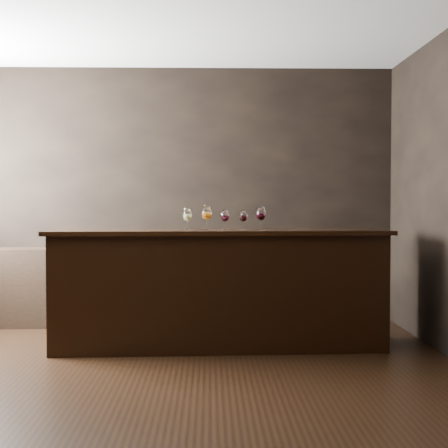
{
  "coord_description": "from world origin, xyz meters",
  "views": [
    {
      "loc": [
        0.48,
        -4.66,
        1.32
      ],
      "look_at": [
        0.61,
        0.98,
        1.12
      ],
      "focal_mm": 50.0,
      "sensor_mm": 36.0,
      "label": 1
    }
  ],
  "objects_px": {
    "bar_counter": "(219,291)",
    "back_bar_shelf": "(95,287)",
    "glass_white": "(187,215)",
    "glass_red_c": "(261,214)",
    "glass_amber": "(207,214)",
    "glass_red_a": "(225,216)",
    "glass_red_b": "(243,216)"
  },
  "relations": [
    {
      "from": "glass_red_b",
      "to": "bar_counter",
      "type": "bearing_deg",
      "value": -172.56
    },
    {
      "from": "bar_counter",
      "to": "glass_amber",
      "type": "bearing_deg",
      "value": 159.35
    },
    {
      "from": "glass_red_c",
      "to": "glass_amber",
      "type": "bearing_deg",
      "value": 171.49
    },
    {
      "from": "glass_white",
      "to": "glass_red_b",
      "type": "distance_m",
      "value": 0.51
    },
    {
      "from": "back_bar_shelf",
      "to": "glass_red_c",
      "type": "bearing_deg",
      "value": -32.79
    },
    {
      "from": "back_bar_shelf",
      "to": "glass_red_b",
      "type": "height_order",
      "value": "glass_red_b"
    },
    {
      "from": "back_bar_shelf",
      "to": "glass_amber",
      "type": "distance_m",
      "value": 1.76
    },
    {
      "from": "back_bar_shelf",
      "to": "glass_white",
      "type": "height_order",
      "value": "glass_white"
    },
    {
      "from": "glass_amber",
      "to": "glass_white",
      "type": "bearing_deg",
      "value": -169.48
    },
    {
      "from": "bar_counter",
      "to": "back_bar_shelf",
      "type": "height_order",
      "value": "bar_counter"
    },
    {
      "from": "glass_white",
      "to": "glass_amber",
      "type": "height_order",
      "value": "glass_amber"
    },
    {
      "from": "glass_white",
      "to": "glass_red_c",
      "type": "bearing_deg",
      "value": -3.51
    },
    {
      "from": "glass_white",
      "to": "glass_red_a",
      "type": "xyz_separation_m",
      "value": [
        0.34,
        -0.03,
        -0.01
      ]
    },
    {
      "from": "glass_white",
      "to": "glass_red_c",
      "type": "xyz_separation_m",
      "value": [
        0.67,
        -0.04,
        0.01
      ]
    },
    {
      "from": "bar_counter",
      "to": "glass_red_b",
      "type": "distance_m",
      "value": 0.71
    },
    {
      "from": "back_bar_shelf",
      "to": "glass_red_b",
      "type": "bearing_deg",
      "value": -33.7
    },
    {
      "from": "glass_red_c",
      "to": "glass_red_a",
      "type": "bearing_deg",
      "value": 177.4
    },
    {
      "from": "back_bar_shelf",
      "to": "glass_white",
      "type": "bearing_deg",
      "value": -45.63
    },
    {
      "from": "glass_red_a",
      "to": "glass_red_c",
      "type": "height_order",
      "value": "glass_red_c"
    },
    {
      "from": "glass_white",
      "to": "glass_red_a",
      "type": "distance_m",
      "value": 0.34
    },
    {
      "from": "glass_white",
      "to": "bar_counter",
      "type": "bearing_deg",
      "value": -1.15
    },
    {
      "from": "bar_counter",
      "to": "back_bar_shelf",
      "type": "xyz_separation_m",
      "value": [
        -1.31,
        1.05,
        -0.1
      ]
    },
    {
      "from": "glass_red_c",
      "to": "glass_white",
      "type": "bearing_deg",
      "value": 176.49
    },
    {
      "from": "back_bar_shelf",
      "to": "glass_red_a",
      "type": "xyz_separation_m",
      "value": [
        1.37,
        -1.07,
        0.78
      ]
    },
    {
      "from": "glass_red_a",
      "to": "glass_red_c",
      "type": "bearing_deg",
      "value": -2.6
    },
    {
      "from": "glass_white",
      "to": "glass_red_a",
      "type": "height_order",
      "value": "glass_white"
    },
    {
      "from": "glass_amber",
      "to": "glass_red_a",
      "type": "relative_size",
      "value": 1.2
    },
    {
      "from": "bar_counter",
      "to": "glass_red_a",
      "type": "xyz_separation_m",
      "value": [
        0.05,
        -0.02,
        0.68
      ]
    },
    {
      "from": "glass_amber",
      "to": "glass_red_c",
      "type": "distance_m",
      "value": 0.5
    },
    {
      "from": "glass_red_a",
      "to": "back_bar_shelf",
      "type": "bearing_deg",
      "value": 141.83
    },
    {
      "from": "glass_white",
      "to": "glass_red_b",
      "type": "xyz_separation_m",
      "value": [
        0.51,
        0.02,
        -0.01
      ]
    },
    {
      "from": "glass_amber",
      "to": "glass_red_b",
      "type": "height_order",
      "value": "glass_amber"
    }
  ]
}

